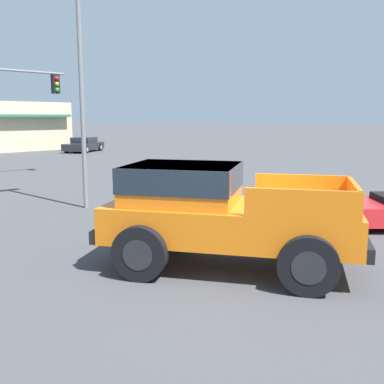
# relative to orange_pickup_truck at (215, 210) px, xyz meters

# --- Properties ---
(ground_plane) EXTENTS (320.00, 320.00, 0.00)m
(ground_plane) POSITION_rel_orange_pickup_truck_xyz_m (0.11, 0.13, -1.11)
(ground_plane) COLOR #424244
(orange_pickup_truck) EXTENTS (4.12, 5.17, 1.95)m
(orange_pickup_truck) POSITION_rel_orange_pickup_truck_xyz_m (0.00, 0.00, 0.00)
(orange_pickup_truck) COLOR orange
(orange_pickup_truck) RESTS_ON ground_plane
(red_convertible_car) EXTENTS (4.39, 4.47, 1.04)m
(red_convertible_car) POSITION_rel_orange_pickup_truck_xyz_m (5.07, -0.71, -0.70)
(red_convertible_car) COLOR red
(red_convertible_car) RESTS_ON ground_plane
(parked_car_dark) EXTENTS (4.54, 3.70, 1.17)m
(parked_car_dark) POSITION_rel_orange_pickup_truck_xyz_m (14.08, 26.33, -0.52)
(parked_car_dark) COLOR #232328
(parked_car_dark) RESTS_ON ground_plane
(traffic_light_main) EXTENTS (4.02, 0.38, 5.14)m
(traffic_light_main) POSITION_rel_orange_pickup_truck_xyz_m (3.33, 14.73, 2.52)
(traffic_light_main) COLOR slate
(traffic_light_main) RESTS_ON ground_plane
(street_lamp_post) EXTENTS (0.90, 0.24, 8.22)m
(street_lamp_post) POSITION_rel_orange_pickup_truck_xyz_m (1.42, 6.59, 3.78)
(street_lamp_post) COLOR slate
(street_lamp_post) RESTS_ON ground_plane
(storefront_building) EXTENTS (9.83, 7.58, 4.04)m
(storefront_building) POSITION_rel_orange_pickup_truck_xyz_m (10.27, 33.22, 0.91)
(storefront_building) COLOR beige
(storefront_building) RESTS_ON ground_plane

